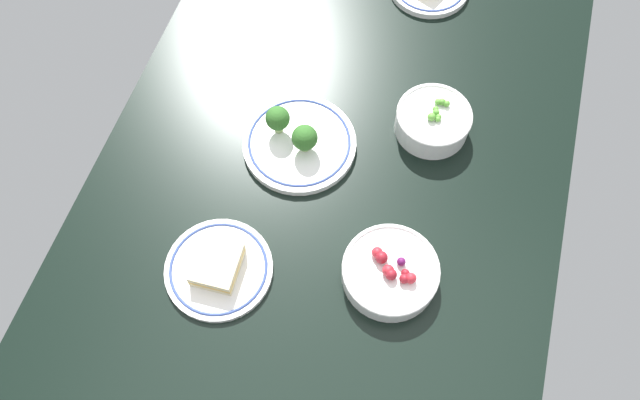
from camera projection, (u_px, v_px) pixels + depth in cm
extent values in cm
cube|color=black|center=(320.00, 210.00, 111.58)|extent=(141.40, 84.01, 4.00)
cylinder|color=white|center=(433.00, 122.00, 114.83)|extent=(13.68, 13.68, 4.76)
torus|color=white|center=(435.00, 114.00, 112.70)|extent=(13.93, 13.93, 0.80)
sphere|color=#599E38|center=(439.00, 117.00, 111.80)|extent=(1.10, 1.10, 1.10)
sphere|color=#599E38|center=(442.00, 102.00, 113.15)|extent=(1.32, 1.32, 1.32)
sphere|color=#599E38|center=(438.00, 102.00, 113.25)|extent=(1.17, 1.17, 1.17)
sphere|color=#599E38|center=(432.00, 117.00, 111.54)|extent=(1.54, 1.54, 1.54)
sphere|color=#599E38|center=(438.00, 119.00, 111.64)|extent=(1.02, 1.02, 1.02)
sphere|color=#599E38|center=(447.00, 104.00, 113.05)|extent=(1.21, 1.21, 1.21)
sphere|color=#599E38|center=(436.00, 112.00, 112.16)|extent=(1.25, 1.25, 1.25)
sphere|color=#599E38|center=(436.00, 109.00, 112.55)|extent=(1.13, 1.13, 1.13)
cylinder|color=white|center=(390.00, 273.00, 102.26)|extent=(15.94, 15.94, 3.52)
torus|color=white|center=(391.00, 269.00, 100.69)|extent=(16.11, 16.11, 0.80)
sphere|color=maroon|center=(405.00, 273.00, 99.62)|extent=(1.42, 1.42, 1.42)
sphere|color=#B2232D|center=(411.00, 278.00, 99.02)|extent=(1.84, 1.84, 1.84)
sphere|color=maroon|center=(381.00, 257.00, 100.47)|extent=(2.10, 2.10, 2.10)
sphere|color=maroon|center=(391.00, 274.00, 99.25)|extent=(1.93, 1.93, 1.93)
sphere|color=#B2232D|center=(388.00, 270.00, 99.56)|extent=(1.93, 1.93, 1.93)
sphere|color=#B2232D|center=(377.00, 252.00, 100.98)|extent=(1.86, 1.86, 1.86)
sphere|color=maroon|center=(404.00, 279.00, 99.09)|extent=(1.64, 1.64, 1.64)
sphere|color=#59144C|center=(401.00, 262.00, 100.47)|extent=(1.47, 1.47, 1.47)
cylinder|color=white|center=(299.00, 144.00, 114.67)|extent=(21.01, 21.01, 1.39)
torus|color=#33478C|center=(299.00, 142.00, 114.05)|extent=(18.99, 18.99, 0.50)
cylinder|color=#9EBC72|center=(279.00, 127.00, 114.20)|extent=(1.57, 1.57, 2.20)
sphere|color=#2D6023|center=(278.00, 118.00, 111.71)|extent=(4.50, 4.50, 4.50)
cylinder|color=#9EBC72|center=(305.00, 146.00, 112.63)|extent=(1.65, 1.65, 1.80)
sphere|color=#2D6023|center=(305.00, 138.00, 110.24)|extent=(4.73, 4.73, 4.73)
cylinder|color=white|center=(219.00, 269.00, 103.86)|extent=(18.17, 18.17, 1.02)
torus|color=#33478C|center=(218.00, 268.00, 103.41)|extent=(16.49, 16.49, 0.50)
cube|color=beige|center=(218.00, 267.00, 102.87)|extent=(8.50, 7.47, 1.20)
cube|color=#E5B24C|center=(217.00, 265.00, 101.98)|extent=(8.50, 7.47, 0.80)
cube|color=beige|center=(216.00, 263.00, 101.08)|extent=(8.50, 7.47, 1.20)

